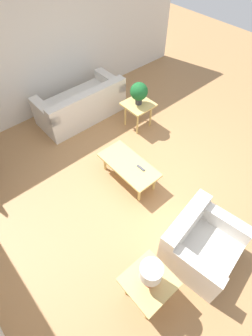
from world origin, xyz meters
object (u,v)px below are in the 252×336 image
object	(u,v)px
coffee_table	(129,166)
side_table_lamp	(149,283)
side_table_plant	(138,107)
sofa	(82,105)
potted_plant	(139,92)
armchair	(200,244)
table_lamp	(151,273)

from	to	relation	value
coffee_table	side_table_lamp	size ratio (longest dim) A/B	1.97
side_table_plant	side_table_lamp	distance (m)	3.45
sofa	potted_plant	distance (m)	1.36
armchair	side_table_lamp	bearing A→B (deg)	166.95
sofa	side_table_lamp	xyz separation A→B (m)	(-3.63, 1.54, 0.18)
side_table_lamp	coffee_table	bearing A→B (deg)	-34.78
sofa	armchair	world-z (taller)	same
sofa	table_lamp	distance (m)	3.98
armchair	table_lamp	xyz separation A→B (m)	(0.07, 0.95, 0.54)
armchair	coffee_table	xyz separation A→B (m)	(1.70, -0.19, 0.05)
armchair	side_table_plant	size ratio (longest dim) A/B	1.94
side_table_lamp	potted_plant	xyz separation A→B (m)	(2.61, -2.26, 0.36)
coffee_table	sofa	bearing A→B (deg)	-11.49
side_table_plant	side_table_lamp	world-z (taller)	same
table_lamp	potted_plant	bearing A→B (deg)	-40.93
armchair	table_lamp	size ratio (longest dim) A/B	2.50
sofa	side_table_plant	world-z (taller)	sofa
side_table_plant	table_lamp	bearing A→B (deg)	139.07
coffee_table	potted_plant	distance (m)	1.57
sofa	armchair	bearing A→B (deg)	81.13
armchair	potted_plant	world-z (taller)	potted_plant
sofa	table_lamp	size ratio (longest dim) A/B	4.29
potted_plant	sofa	bearing A→B (deg)	35.32
armchair	side_table_lamp	size ratio (longest dim) A/B	1.94
sofa	potted_plant	size ratio (longest dim) A/B	4.03
armchair	coffee_table	distance (m)	1.71
sofa	armchair	xyz separation A→B (m)	(-3.70, 0.59, -0.00)
armchair	potted_plant	size ratio (longest dim) A/B	2.35
armchair	side_table_lamp	xyz separation A→B (m)	(0.07, 0.95, 0.18)
sofa	side_table_lamp	size ratio (longest dim) A/B	3.33
sofa	table_lamp	xyz separation A→B (m)	(-3.63, 1.54, 0.53)
side_table_lamp	table_lamp	bearing A→B (deg)	0.00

